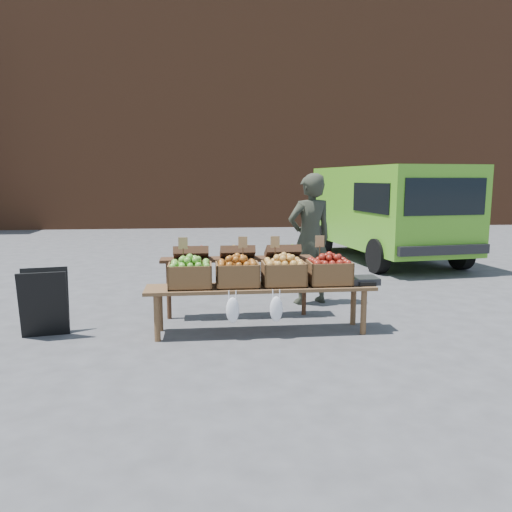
{
  "coord_description": "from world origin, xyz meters",
  "views": [
    {
      "loc": [
        -1.6,
        -5.63,
        1.82
      ],
      "look_at": [
        -0.91,
        0.6,
        0.85
      ],
      "focal_mm": 35.0,
      "sensor_mm": 36.0,
      "label": 1
    }
  ],
  "objects_px": {
    "chalkboard_sign": "(44,302)",
    "display_bench": "(261,309)",
    "delivery_van": "(387,214)",
    "back_table": "(237,278)",
    "weighing_scale": "(363,280)",
    "crate_red_apples": "(284,274)",
    "crate_russet_pears": "(237,275)",
    "vendor": "(310,239)",
    "crate_green_apples": "(329,273)",
    "crate_golden_apples": "(190,276)"
  },
  "relations": [
    {
      "from": "back_table",
      "to": "display_bench",
      "type": "height_order",
      "value": "back_table"
    },
    {
      "from": "crate_red_apples",
      "to": "crate_green_apples",
      "type": "xyz_separation_m",
      "value": [
        0.55,
        0.0,
        0.0
      ]
    },
    {
      "from": "chalkboard_sign",
      "to": "crate_russet_pears",
      "type": "relative_size",
      "value": 1.6
    },
    {
      "from": "crate_russet_pears",
      "to": "weighing_scale",
      "type": "height_order",
      "value": "crate_russet_pears"
    },
    {
      "from": "delivery_van",
      "to": "weighing_scale",
      "type": "distance_m",
      "value": 5.55
    },
    {
      "from": "chalkboard_sign",
      "to": "display_bench",
      "type": "xyz_separation_m",
      "value": [
        2.52,
        -0.15,
        -0.11
      ]
    },
    {
      "from": "delivery_van",
      "to": "display_bench",
      "type": "height_order",
      "value": "delivery_van"
    },
    {
      "from": "chalkboard_sign",
      "to": "weighing_scale",
      "type": "distance_m",
      "value": 3.78
    },
    {
      "from": "delivery_van",
      "to": "chalkboard_sign",
      "type": "xyz_separation_m",
      "value": [
        -5.97,
        -4.93,
        -0.64
      ]
    },
    {
      "from": "crate_red_apples",
      "to": "vendor",
      "type": "bearing_deg",
      "value": 65.72
    },
    {
      "from": "chalkboard_sign",
      "to": "display_bench",
      "type": "relative_size",
      "value": 0.3
    },
    {
      "from": "delivery_van",
      "to": "back_table",
      "type": "distance_m",
      "value": 5.72
    },
    {
      "from": "chalkboard_sign",
      "to": "back_table",
      "type": "xyz_separation_m",
      "value": [
        2.3,
        0.57,
        0.12
      ]
    },
    {
      "from": "chalkboard_sign",
      "to": "weighing_scale",
      "type": "height_order",
      "value": "chalkboard_sign"
    },
    {
      "from": "crate_red_apples",
      "to": "delivery_van",
      "type": "bearing_deg",
      "value": 57.94
    },
    {
      "from": "crate_red_apples",
      "to": "crate_green_apples",
      "type": "relative_size",
      "value": 1.0
    },
    {
      "from": "crate_russet_pears",
      "to": "crate_red_apples",
      "type": "bearing_deg",
      "value": 0.0
    },
    {
      "from": "crate_golden_apples",
      "to": "crate_green_apples",
      "type": "height_order",
      "value": "same"
    },
    {
      "from": "delivery_van",
      "to": "crate_red_apples",
      "type": "xyz_separation_m",
      "value": [
        -3.18,
        -5.08,
        -0.33
      ]
    },
    {
      "from": "delivery_van",
      "to": "display_bench",
      "type": "distance_m",
      "value": 6.19
    },
    {
      "from": "crate_russet_pears",
      "to": "crate_green_apples",
      "type": "relative_size",
      "value": 1.0
    },
    {
      "from": "delivery_van",
      "to": "back_table",
      "type": "height_order",
      "value": "delivery_van"
    },
    {
      "from": "delivery_van",
      "to": "display_bench",
      "type": "xyz_separation_m",
      "value": [
        -3.45,
        -5.08,
        -0.76
      ]
    },
    {
      "from": "crate_red_apples",
      "to": "crate_russet_pears",
      "type": "bearing_deg",
      "value": 180.0
    },
    {
      "from": "back_table",
      "to": "crate_golden_apples",
      "type": "relative_size",
      "value": 4.2
    },
    {
      "from": "crate_russet_pears",
      "to": "weighing_scale",
      "type": "bearing_deg",
      "value": 0.0
    },
    {
      "from": "vendor",
      "to": "crate_russet_pears",
      "type": "distance_m",
      "value": 1.79
    },
    {
      "from": "display_bench",
      "to": "weighing_scale",
      "type": "distance_m",
      "value": 1.29
    },
    {
      "from": "back_table",
      "to": "weighing_scale",
      "type": "bearing_deg",
      "value": -26.04
    },
    {
      "from": "crate_russet_pears",
      "to": "back_table",
      "type": "bearing_deg",
      "value": 85.91
    },
    {
      "from": "crate_green_apples",
      "to": "weighing_scale",
      "type": "distance_m",
      "value": 0.44
    },
    {
      "from": "display_bench",
      "to": "crate_golden_apples",
      "type": "relative_size",
      "value": 5.4
    },
    {
      "from": "chalkboard_sign",
      "to": "crate_green_apples",
      "type": "distance_m",
      "value": 3.36
    },
    {
      "from": "chalkboard_sign",
      "to": "display_bench",
      "type": "height_order",
      "value": "chalkboard_sign"
    },
    {
      "from": "back_table",
      "to": "weighing_scale",
      "type": "distance_m",
      "value": 1.64
    },
    {
      "from": "display_bench",
      "to": "crate_green_apples",
      "type": "relative_size",
      "value": 5.4
    },
    {
      "from": "chalkboard_sign",
      "to": "weighing_scale",
      "type": "relative_size",
      "value": 2.35
    },
    {
      "from": "vendor",
      "to": "crate_russet_pears",
      "type": "relative_size",
      "value": 3.8
    },
    {
      "from": "display_bench",
      "to": "crate_russet_pears",
      "type": "xyz_separation_m",
      "value": [
        -0.28,
        0.0,
        0.42
      ]
    },
    {
      "from": "display_bench",
      "to": "chalkboard_sign",
      "type": "bearing_deg",
      "value": 176.6
    },
    {
      "from": "crate_red_apples",
      "to": "weighing_scale",
      "type": "distance_m",
      "value": 0.98
    },
    {
      "from": "crate_russet_pears",
      "to": "crate_green_apples",
      "type": "height_order",
      "value": "same"
    },
    {
      "from": "vendor",
      "to": "crate_green_apples",
      "type": "height_order",
      "value": "vendor"
    },
    {
      "from": "delivery_van",
      "to": "crate_green_apples",
      "type": "distance_m",
      "value": 5.73
    },
    {
      "from": "crate_golden_apples",
      "to": "weighing_scale",
      "type": "bearing_deg",
      "value": 0.0
    },
    {
      "from": "crate_red_apples",
      "to": "display_bench",
      "type": "bearing_deg",
      "value": 180.0
    },
    {
      "from": "back_table",
      "to": "display_bench",
      "type": "bearing_deg",
      "value": -72.76
    },
    {
      "from": "vendor",
      "to": "crate_green_apples",
      "type": "distance_m",
      "value": 1.37
    },
    {
      "from": "crate_russet_pears",
      "to": "vendor",
      "type": "bearing_deg",
      "value": 49.32
    },
    {
      "from": "crate_red_apples",
      "to": "weighing_scale",
      "type": "relative_size",
      "value": 1.47
    }
  ]
}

